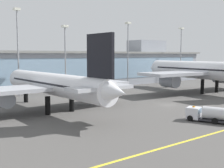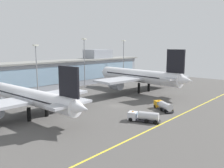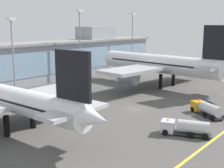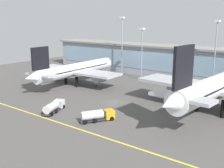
{
  "view_description": "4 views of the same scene",
  "coord_description": "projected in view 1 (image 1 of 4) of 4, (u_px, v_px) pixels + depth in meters",
  "views": [
    {
      "loc": [
        -54.47,
        -47.78,
        12.51
      ],
      "look_at": [
        -8.42,
        12.31,
        4.81
      ],
      "focal_mm": 46.2,
      "sensor_mm": 36.0,
      "label": 1
    },
    {
      "loc": [
        -60.92,
        -52.75,
        21.02
      ],
      "look_at": [
        6.81,
        7.96,
        6.27
      ],
      "focal_mm": 37.46,
      "sensor_mm": 36.0,
      "label": 2
    },
    {
      "loc": [
        -56.14,
        -40.1,
        19.99
      ],
      "look_at": [
        -2.37,
        4.92,
        5.92
      ],
      "focal_mm": 47.84,
      "sensor_mm": 36.0,
      "label": 3
    },
    {
      "loc": [
        49.45,
        -65.25,
        25.14
      ],
      "look_at": [
        -3.55,
        4.01,
        4.6
      ],
      "focal_mm": 44.12,
      "sensor_mm": 36.0,
      "label": 4
    }
  ],
  "objects": [
    {
      "name": "apron_light_mast_east",
      "position": [
        128.0,
        45.0,
        110.85
      ],
      "size": [
        1.8,
        1.8,
        24.96
      ],
      "color": "gray",
      "rests_on": "ground"
    },
    {
      "name": "apron_light_mast_west",
      "position": [
        181.0,
        47.0,
        129.99
      ],
      "size": [
        1.8,
        1.8,
        24.67
      ],
      "color": "gray",
      "rests_on": "ground"
    },
    {
      "name": "fuel_tanker_truck",
      "position": [
        209.0,
        114.0,
        53.67
      ],
      "size": [
        5.61,
        9.31,
        2.9
      ],
      "rotation": [
        0.0,
        0.0,
        1.94
      ],
      "color": "black",
      "rests_on": "ground"
    },
    {
      "name": "apron_light_mast_far_east",
      "position": [
        18.0,
        40.0,
        85.97
      ],
      "size": [
        1.8,
        1.8,
        26.3
      ],
      "color": "gray",
      "rests_on": "ground"
    },
    {
      "name": "terminal_building",
      "position": [
        77.0,
        68.0,
        109.84
      ],
      "size": [
        137.98,
        14.0,
        19.01
      ],
      "color": "#9399A3",
      "rests_on": "ground"
    },
    {
      "name": "ground_plane",
      "position": [
        169.0,
        105.0,
        71.96
      ],
      "size": [
        188.98,
        188.98,
        0.0
      ],
      "primitive_type": "plane",
      "color": "#514F4C"
    },
    {
      "name": "airliner_near_left",
      "position": [
        53.0,
        85.0,
        63.67
      ],
      "size": [
        37.6,
        47.95,
        16.18
      ],
      "rotation": [
        0.0,
        0.0,
        1.6
      ],
      "color": "black",
      "rests_on": "ground"
    },
    {
      "name": "apron_light_mast_centre",
      "position": [
        65.0,
        49.0,
        90.71
      ],
      "size": [
        1.8,
        1.8,
        21.74
      ],
      "color": "gray",
      "rests_on": "ground"
    },
    {
      "name": "airliner_near_right",
      "position": [
        202.0,
        71.0,
        95.84
      ],
      "size": [
        46.64,
        54.23,
        19.78
      ],
      "rotation": [
        0.0,
        0.0,
        1.48
      ],
      "color": "black",
      "rests_on": "ground"
    }
  ]
}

